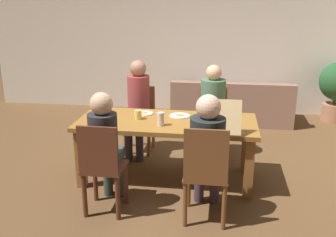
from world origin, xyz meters
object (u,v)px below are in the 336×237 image
at_px(chair_2, 206,172).
at_px(drinking_glass_1, 138,115).
at_px(dining_table, 167,129).
at_px(couch, 231,106).
at_px(person_2, 207,146).
at_px(plate_1, 144,113).
at_px(drinking_glass_2, 208,113).
at_px(plate_0, 180,116).
at_px(person_0, 105,141).
at_px(person_3, 213,105).
at_px(chair_3, 212,118).
at_px(pizza_box_0, 223,123).
at_px(person_1, 138,101).
at_px(drinking_glass_0, 161,119).
at_px(chair_1, 140,117).
at_px(chair_0, 102,168).

height_order(chair_2, drinking_glass_1, chair_2).
distance_m(dining_table, couch, 2.48).
height_order(person_2, plate_1, person_2).
bearing_deg(drinking_glass_1, person_2, -41.57).
distance_m(drinking_glass_1, drinking_glass_2, 0.80).
bearing_deg(couch, drinking_glass_1, -115.32).
bearing_deg(plate_0, dining_table, -125.73).
relative_size(person_0, person_3, 0.99).
bearing_deg(chair_2, couch, 85.03).
relative_size(plate_1, drinking_glass_2, 2.02).
relative_size(chair_3, couch, 0.46).
relative_size(plate_1, couch, 0.11).
distance_m(dining_table, plate_1, 0.39).
height_order(plate_1, drinking_glass_2, drinking_glass_2).
relative_size(plate_0, plate_1, 1.07).
xyz_separation_m(chair_2, drinking_glass_2, (-0.04, 1.04, 0.25)).
height_order(chair_3, pizza_box_0, pizza_box_0).
bearing_deg(couch, chair_2, -94.97).
bearing_deg(person_3, dining_table, -123.82).
bearing_deg(drinking_glass_2, person_1, 149.53).
relative_size(person_0, couch, 0.61).
relative_size(pizza_box_0, drinking_glass_0, 3.65).
bearing_deg(plate_0, drinking_glass_1, -159.31).
height_order(dining_table, pizza_box_0, pizza_box_0).
height_order(chair_1, drinking_glass_2, chair_1).
xyz_separation_m(person_2, person_3, (-0.00, 1.46, -0.00)).
distance_m(person_0, drinking_glass_0, 0.71).
distance_m(chair_2, drinking_glass_2, 1.07).
bearing_deg(drinking_glass_1, dining_table, -0.83).
height_order(chair_1, drinking_glass_0, chair_1).
bearing_deg(chair_2, drinking_glass_1, 133.18).
relative_size(person_2, plate_0, 5.16).
bearing_deg(drinking_glass_0, drinking_glass_2, 36.32).
relative_size(person_1, chair_3, 1.37).
bearing_deg(plate_1, chair_0, -100.06).
relative_size(person_2, pizza_box_0, 2.29).
xyz_separation_m(chair_1, drinking_glass_2, (0.95, -0.70, 0.31)).
relative_size(person_1, couch, 0.63).
height_order(person_2, drinking_glass_2, person_2).
height_order(person_1, plate_0, person_1).
distance_m(chair_0, drinking_glass_1, 0.92).
xyz_separation_m(person_3, couch, (0.28, 1.59, -0.45)).
distance_m(pizza_box_0, plate_0, 0.60).
bearing_deg(couch, drinking_glass_2, -98.33).
xyz_separation_m(dining_table, person_0, (-0.50, -0.71, 0.10)).
xyz_separation_m(chair_0, drinking_glass_2, (0.95, 1.03, 0.29)).
bearing_deg(person_2, chair_1, 121.85).
height_order(chair_1, person_3, person_3).
bearing_deg(person_2, dining_table, 124.20).
height_order(person_1, person_3, person_1).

